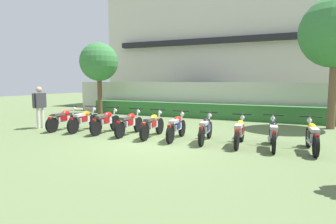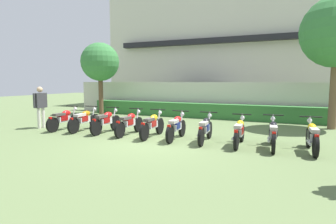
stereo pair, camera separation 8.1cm
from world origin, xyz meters
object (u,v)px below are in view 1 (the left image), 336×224
motorcycle_in_row_0 (64,119)px  inspector_person (40,104)px  tree_near_inspector (99,62)px  motorcycle_in_row_3 (129,123)px  motorcycle_in_row_6 (206,129)px  motorcycle_in_row_7 (240,132)px  motorcycle_in_row_1 (84,120)px  motorcycle_in_row_9 (312,136)px  motorcycle_in_row_2 (106,121)px  motorcycle_in_row_8 (273,133)px  parked_car (191,97)px  motorcycle_in_row_5 (176,127)px  tree_far_side (336,33)px  motorcycle_in_row_4 (152,125)px

motorcycle_in_row_0 → inspector_person: inspector_person is taller
tree_near_inspector → motorcycle_in_row_3: 7.53m
motorcycle_in_row_6 → motorcycle_in_row_7: bearing=-98.3°
motorcycle_in_row_1 → motorcycle_in_row_9: 8.09m
motorcycle_in_row_2 → motorcycle_in_row_8: bearing=-90.6°
motorcycle_in_row_3 → motorcycle_in_row_0: bearing=92.2°
motorcycle_in_row_1 → motorcycle_in_row_3: size_ratio=1.03×
parked_car → motorcycle_in_row_3: bearing=-89.1°
motorcycle_in_row_3 → motorcycle_in_row_5: motorcycle_in_row_5 is taller
motorcycle_in_row_0 → tree_far_side: bearing=-65.6°
motorcycle_in_row_1 → motorcycle_in_row_6: (5.00, -0.04, -0.01)m
motorcycle_in_row_3 → motorcycle_in_row_8: bearing=-91.9°
motorcycle_in_row_3 → motorcycle_in_row_7: motorcycle_in_row_3 is taller
parked_car → tree_far_side: size_ratio=0.85×
motorcycle_in_row_9 → motorcycle_in_row_5: bearing=84.8°
parked_car → motorcycle_in_row_5: parked_car is taller
motorcycle_in_row_4 → tree_near_inspector: bearing=47.6°
motorcycle_in_row_3 → motorcycle_in_row_2: bearing=90.7°
tree_far_side → parked_car: bearing=153.1°
motorcycle_in_row_1 → motorcycle_in_row_9: bearing=-94.3°
tree_far_side → motorcycle_in_row_5: 7.69m
motorcycle_in_row_8 → motorcycle_in_row_7: bearing=85.4°
tree_near_inspector → motorcycle_in_row_5: size_ratio=2.27×
motorcycle_in_row_1 → parked_car: bearing=-14.4°
motorcycle_in_row_0 → motorcycle_in_row_8: motorcycle_in_row_8 is taller
motorcycle_in_row_8 → tree_near_inspector: bearing=57.9°
tree_far_side → motorcycle_in_row_7: bearing=-122.3°
parked_car → motorcycle_in_row_4: 8.53m
tree_near_inspector → motorcycle_in_row_7: bearing=-29.1°
motorcycle_in_row_4 → motorcycle_in_row_6: motorcycle_in_row_4 is taller
motorcycle_in_row_6 → motorcycle_in_row_4: bearing=85.3°
parked_car → motorcycle_in_row_1: parked_car is taller
motorcycle_in_row_2 → motorcycle_in_row_7: bearing=-90.9°
motorcycle_in_row_5 → motorcycle_in_row_8: size_ratio=0.99×
motorcycle_in_row_3 → tree_far_side: bearing=-57.5°
motorcycle_in_row_3 → motorcycle_in_row_8: (4.97, -0.10, 0.01)m
motorcycle_in_row_2 → motorcycle_in_row_4: (2.00, -0.02, -0.00)m
motorcycle_in_row_7 → inspector_person: (-8.19, -0.13, 0.61)m
motorcycle_in_row_1 → motorcycle_in_row_7: size_ratio=1.08×
motorcycle_in_row_3 → motorcycle_in_row_9: motorcycle_in_row_9 is taller
motorcycle_in_row_6 → motorcycle_in_row_8: motorcycle_in_row_8 is taller
motorcycle_in_row_2 → motorcycle_in_row_3: 1.03m
parked_car → motorcycle_in_row_4: (1.49, -8.38, -0.49)m
motorcycle_in_row_0 → inspector_person: 1.33m
motorcycle_in_row_1 → motorcycle_in_row_2: 1.07m
tree_far_side → motorcycle_in_row_5: tree_far_side is taller
parked_car → motorcycle_in_row_7: (4.52, -8.45, -0.50)m
motorcycle_in_row_1 → motorcycle_in_row_2: (1.07, -0.03, 0.00)m
motorcycle_in_row_2 → motorcycle_in_row_4: motorcycle_in_row_2 is taller
tree_far_side → motorcycle_in_row_2: 9.83m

